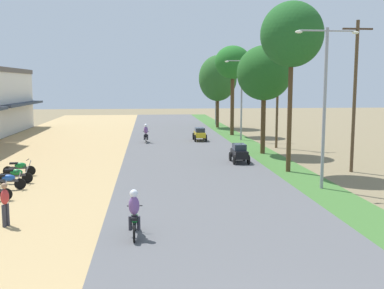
# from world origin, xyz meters

# --- Properties ---
(parked_motorbike_third) EXTENTS (1.80, 0.54, 0.94)m
(parked_motorbike_third) POSITION_xyz_m (-9.69, 15.26, 0.55)
(parked_motorbike_third) COLOR black
(parked_motorbike_third) RESTS_ON dirt_shoulder
(parked_motorbike_fourth) EXTENTS (1.80, 0.54, 0.94)m
(parked_motorbike_fourth) POSITION_xyz_m (-9.71, 16.71, 0.55)
(parked_motorbike_fourth) COLOR black
(parked_motorbike_fourth) RESTS_ON dirt_shoulder
(parked_motorbike_fifth) EXTENTS (1.80, 0.54, 0.94)m
(parked_motorbike_fifth) POSITION_xyz_m (-10.05, 18.79, 0.55)
(parked_motorbike_fifth) COLOR black
(parked_motorbike_fifth) RESTS_ON dirt_shoulder
(pedestrian_on_shoulder) EXTENTS (0.37, 0.43, 1.62)m
(pedestrian_on_shoulder) POSITION_xyz_m (-8.00, 9.25, 0.96)
(pedestrian_on_shoulder) COLOR #33333D
(pedestrian_on_shoulder) RESTS_ON dirt_shoulder
(median_tree_nearest) EXTENTS (3.60, 3.60, 9.84)m
(median_tree_nearest) POSITION_xyz_m (5.48, 18.58, 7.99)
(median_tree_nearest) COLOR #4C351E
(median_tree_nearest) RESTS_ON median_strip
(median_tree_second) EXTENTS (4.01, 4.01, 7.97)m
(median_tree_second) POSITION_xyz_m (5.74, 25.76, 5.99)
(median_tree_second) COLOR #4C351E
(median_tree_second) RESTS_ON median_strip
(median_tree_third) EXTENTS (3.64, 3.64, 8.96)m
(median_tree_third) POSITION_xyz_m (5.74, 38.36, 7.29)
(median_tree_third) COLOR #4C351E
(median_tree_third) RESTS_ON median_strip
(median_tree_fourth) EXTENTS (4.48, 4.48, 8.52)m
(median_tree_fourth) POSITION_xyz_m (5.48, 46.50, 5.87)
(median_tree_fourth) COLOR #4C351E
(median_tree_fourth) RESTS_ON median_strip
(streetlamp_near) EXTENTS (3.16, 0.20, 7.84)m
(streetlamp_near) POSITION_xyz_m (5.80, 14.12, 4.57)
(streetlamp_near) COLOR gray
(streetlamp_near) RESTS_ON median_strip
(streetlamp_mid) EXTENTS (3.16, 0.20, 7.40)m
(streetlamp_mid) POSITION_xyz_m (5.80, 34.09, 4.35)
(streetlamp_mid) COLOR gray
(streetlamp_mid) RESTS_ON median_strip
(streetlamp_far) EXTENTS (3.16, 0.20, 7.86)m
(streetlamp_far) POSITION_xyz_m (5.80, 50.03, 4.59)
(streetlamp_far) COLOR gray
(streetlamp_far) RESTS_ON median_strip
(utility_pole_near) EXTENTS (1.80, 0.20, 8.48)m
(utility_pole_near) POSITION_xyz_m (7.72, 29.01, 4.43)
(utility_pole_near) COLOR brown
(utility_pole_near) RESTS_ON ground
(utility_pole_far) EXTENTS (1.80, 0.20, 8.87)m
(utility_pole_far) POSITION_xyz_m (9.30, 18.41, 4.62)
(utility_pole_far) COLOR brown
(utility_pole_far) RESTS_ON ground
(car_hatchback_black) EXTENTS (1.04, 2.00, 1.23)m
(car_hatchback_black) POSITION_xyz_m (3.18, 21.85, 0.75)
(car_hatchback_black) COLOR black
(car_hatchback_black) RESTS_ON road_strip
(car_sedan_yellow) EXTENTS (1.10, 2.26, 1.19)m
(car_sedan_yellow) POSITION_xyz_m (1.90, 33.75, 0.74)
(car_sedan_yellow) COLOR gold
(car_sedan_yellow) RESTS_ON road_strip
(motorbike_foreground_rider) EXTENTS (0.54, 1.80, 1.66)m
(motorbike_foreground_rider) POSITION_xyz_m (-3.29, 7.59, 0.86)
(motorbike_foreground_rider) COLOR black
(motorbike_foreground_rider) RESTS_ON road_strip
(motorbike_ahead_second) EXTENTS (0.54, 1.80, 1.66)m
(motorbike_ahead_second) POSITION_xyz_m (-2.98, 32.83, 0.86)
(motorbike_ahead_second) COLOR black
(motorbike_ahead_second) RESTS_ON road_strip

